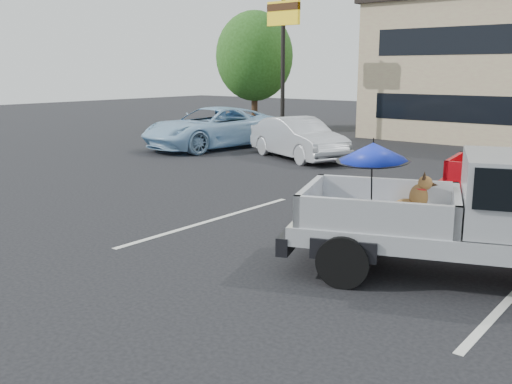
{
  "coord_description": "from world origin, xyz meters",
  "views": [
    {
      "loc": [
        4.86,
        -6.33,
        3.05
      ],
      "look_at": [
        -0.24,
        0.01,
        1.3
      ],
      "focal_mm": 40.0,
      "sensor_mm": 36.0,
      "label": 1
    }
  ],
  "objects_px": {
    "silver_pickup": "(504,212)",
    "blue_suv": "(212,128)",
    "motel_sign": "(283,31)",
    "tree_left": "(254,56)",
    "silver_sedan": "(298,138)"
  },
  "relations": [
    {
      "from": "motel_sign",
      "to": "blue_suv",
      "type": "relative_size",
      "value": 1.04
    },
    {
      "from": "silver_sedan",
      "to": "blue_suv",
      "type": "xyz_separation_m",
      "value": [
        -4.28,
        0.2,
        0.09
      ]
    },
    {
      "from": "tree_left",
      "to": "blue_suv",
      "type": "height_order",
      "value": "tree_left"
    },
    {
      "from": "tree_left",
      "to": "silver_pickup",
      "type": "relative_size",
      "value": 1.0
    },
    {
      "from": "motel_sign",
      "to": "tree_left",
      "type": "xyz_separation_m",
      "value": [
        -4.0,
        3.0,
        -0.92
      ]
    },
    {
      "from": "motel_sign",
      "to": "silver_sedan",
      "type": "height_order",
      "value": "motel_sign"
    },
    {
      "from": "tree_left",
      "to": "blue_suv",
      "type": "distance_m",
      "value": 8.12
    },
    {
      "from": "silver_pickup",
      "to": "silver_sedan",
      "type": "bearing_deg",
      "value": 117.79
    },
    {
      "from": "silver_pickup",
      "to": "silver_sedan",
      "type": "distance_m",
      "value": 12.01
    },
    {
      "from": "tree_left",
      "to": "silver_sedan",
      "type": "relative_size",
      "value": 1.38
    },
    {
      "from": "tree_left",
      "to": "silver_sedan",
      "type": "xyz_separation_m",
      "value": [
        7.62,
        -7.0,
        -3.01
      ]
    },
    {
      "from": "silver_pickup",
      "to": "blue_suv",
      "type": "relative_size",
      "value": 1.04
    },
    {
      "from": "motel_sign",
      "to": "blue_suv",
      "type": "distance_m",
      "value": 5.45
    },
    {
      "from": "motel_sign",
      "to": "tree_left",
      "type": "height_order",
      "value": "tree_left"
    },
    {
      "from": "tree_left",
      "to": "silver_sedan",
      "type": "bearing_deg",
      "value": -42.58
    }
  ]
}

